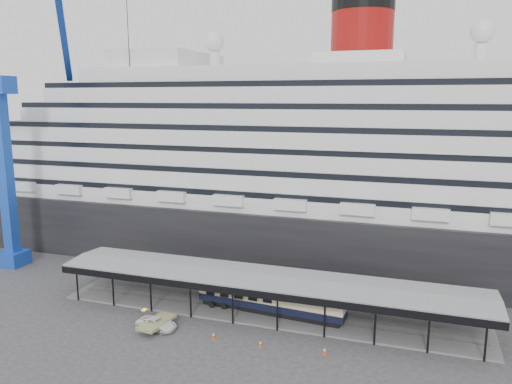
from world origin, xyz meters
TOP-DOWN VIEW (x-y plane):
  - ground at (0.00, 0.00)m, footprint 200.00×200.00m
  - cruise_ship at (0.05, 32.00)m, footprint 130.00×30.00m
  - platform_canopy at (0.00, 5.00)m, footprint 56.00×9.18m
  - crane_blue at (-45.11, 10.62)m, footprint 22.63×19.19m
  - port_truck at (-11.16, -3.47)m, footprint 5.33×2.93m
  - pullman_carriage at (0.76, 5.00)m, footprint 19.92×4.19m
  - traffic_cone_left at (-3.62, -3.52)m, footprint 0.51×0.51m
  - traffic_cone_mid at (2.21, -3.61)m, footprint 0.45×0.45m
  - traffic_cone_right at (9.45, -3.03)m, footprint 0.56×0.56m

SIDE VIEW (x-z plane):
  - ground at x=0.00m, z-range 0.00..0.00m
  - traffic_cone_mid at x=2.21m, z-range 0.00..0.77m
  - traffic_cone_left at x=-3.62m, z-range 0.00..0.82m
  - traffic_cone_right at x=9.45m, z-range 0.00..0.84m
  - port_truck at x=-11.16m, z-range 0.00..1.41m
  - platform_canopy at x=0.00m, z-range -0.29..5.01m
  - pullman_carriage at x=0.76m, z-range -7.32..12.09m
  - cruise_ship at x=0.05m, z-range -3.60..40.30m
  - crane_blue at x=-45.11m, z-range -3.84..43.76m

